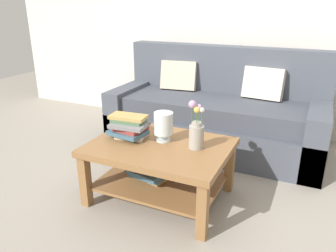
{
  "coord_description": "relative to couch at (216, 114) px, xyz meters",
  "views": [
    {
      "loc": [
        1.03,
        -2.38,
        1.5
      ],
      "look_at": [
        -0.02,
        -0.12,
        0.57
      ],
      "focal_mm": 35.43,
      "sensor_mm": 36.0,
      "label": 1
    }
  ],
  "objects": [
    {
      "name": "book_stack_main",
      "position": [
        -0.37,
        -1.17,
        0.2
      ],
      "size": [
        0.32,
        0.26,
        0.19
      ],
      "color": "beige",
      "rests_on": "coffee_table"
    },
    {
      "name": "glass_hurricane_vase",
      "position": [
        -0.09,
        -1.12,
        0.24
      ],
      "size": [
        0.15,
        0.15,
        0.23
      ],
      "color": "silver",
      "rests_on": "coffee_table"
    },
    {
      "name": "back_wall",
      "position": [
        -0.07,
        0.72,
        0.99
      ],
      "size": [
        6.4,
        0.12,
        2.7
      ],
      "primitive_type": "cube",
      "color": "beige",
      "rests_on": "ground"
    },
    {
      "name": "couch",
      "position": [
        0.0,
        0.0,
        0.0
      ],
      "size": [
        2.22,
        0.9,
        1.06
      ],
      "color": "#474C56",
      "rests_on": "ground"
    },
    {
      "name": "flower_pitcher",
      "position": [
        0.19,
        -1.14,
        0.24
      ],
      "size": [
        0.12,
        0.11,
        0.37
      ],
      "color": "#9E998E",
      "rests_on": "coffee_table"
    },
    {
      "name": "coffee_table",
      "position": [
        -0.1,
        -1.19,
        -0.03
      ],
      "size": [
        1.07,
        0.79,
        0.47
      ],
      "color": "olive",
      "rests_on": "ground"
    },
    {
      "name": "ground_plane",
      "position": [
        -0.07,
        -0.93,
        -0.36
      ],
      "size": [
        10.0,
        10.0,
        0.0
      ],
      "primitive_type": "plane",
      "color": "gray"
    }
  ]
}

